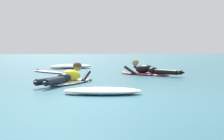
{
  "coord_description": "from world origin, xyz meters",
  "views": [
    {
      "loc": [
        -1.5,
        -5.54,
        0.8
      ],
      "look_at": [
        0.74,
        4.67,
        0.23
      ],
      "focal_mm": 58.58,
      "sensor_mm": 36.0,
      "label": 1
    }
  ],
  "objects": [
    {
      "name": "ground_plane",
      "position": [
        0.0,
        10.0,
        0.0
      ],
      "size": [
        120.0,
        120.0,
        0.0
      ],
      "primitive_type": "plane",
      "color": "#2D6B7A"
    },
    {
      "name": "surfer_near",
      "position": [
        -0.67,
        3.12,
        0.14
      ],
      "size": [
        1.64,
        2.4,
        0.54
      ],
      "color": "white",
      "rests_on": "ground"
    },
    {
      "name": "surfer_far",
      "position": [
        2.1,
        5.59,
        0.14
      ],
      "size": [
        1.61,
        2.3,
        0.54
      ],
      "color": "#E54C66",
      "rests_on": "ground"
    },
    {
      "name": "drifting_surfboard",
      "position": [
        -0.92,
        7.7,
        0.03
      ],
      "size": [
        1.39,
        2.14,
        0.16
      ],
      "color": "silver",
      "rests_on": "ground"
    },
    {
      "name": "whitewater_mid_left",
      "position": [
        -0.26,
        0.94,
        0.06
      ],
      "size": [
        1.52,
        0.94,
        0.13
      ],
      "color": "white",
      "rests_on": "ground"
    },
    {
      "name": "whitewater_mid_right",
      "position": [
        0.14,
        10.35,
        0.09
      ],
      "size": [
        2.21,
        1.67,
        0.2
      ],
      "color": "white",
      "rests_on": "ground"
    }
  ]
}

